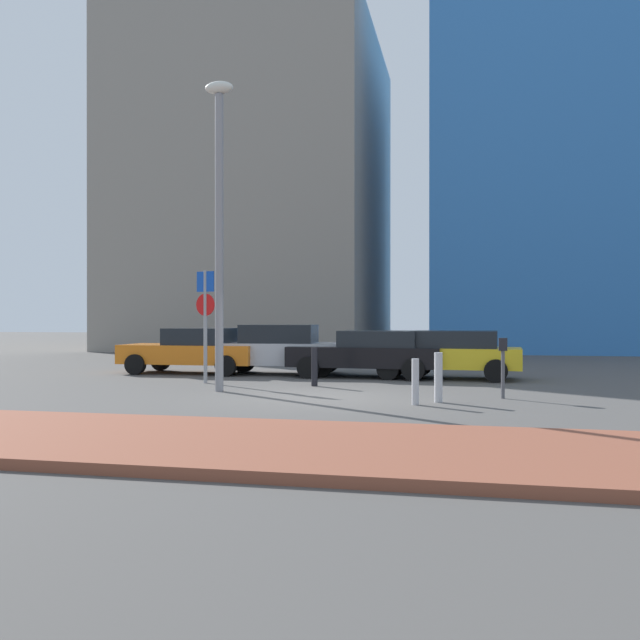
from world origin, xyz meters
TOP-DOWN VIEW (x-y plane):
  - ground_plane at (0.00, 0.00)m, footprint 120.00×120.00m
  - sidewalk_brick at (0.00, -6.01)m, footprint 40.00×3.58m
  - parked_car_orange at (-5.37, 5.43)m, footprint 4.37×2.01m
  - parked_car_silver at (-2.62, 5.73)m, footprint 4.43×2.29m
  - parked_car_black at (0.32, 5.20)m, footprint 4.61×2.20m
  - parked_car_yellow at (2.58, 5.19)m, footprint 4.46×2.12m
  - parking_sign_post at (-3.78, 2.49)m, footprint 0.59×0.19m
  - parking_meter at (3.91, 0.58)m, footprint 0.18×0.14m
  - street_lamp at (-2.68, 0.64)m, footprint 0.70×0.36m
  - traffic_bollard_near at (-0.71, 2.32)m, footprint 0.16×0.16m
  - traffic_bollard_mid at (2.55, -0.39)m, footprint 0.17×0.17m
  - traffic_bollard_far at (2.11, -0.89)m, footprint 0.15×0.15m
  - building_colorful_midrise at (9.80, 27.20)m, footprint 16.80×17.32m
  - building_under_construction at (-9.05, 24.74)m, footprint 14.05×15.87m

SIDE VIEW (x-z plane):
  - ground_plane at x=0.00m, z-range 0.00..0.00m
  - sidewalk_brick at x=0.00m, z-range 0.00..0.14m
  - traffic_bollard_far at x=2.11m, z-range 0.00..0.94m
  - traffic_bollard_near at x=-0.71m, z-range 0.00..1.01m
  - traffic_bollard_mid at x=2.55m, z-range 0.00..1.04m
  - parked_car_black at x=0.32m, z-range 0.04..1.43m
  - parked_car_orange at x=-5.37m, z-range 0.02..1.46m
  - parked_car_yellow at x=2.58m, z-range 0.05..1.45m
  - parked_car_silver at x=-2.62m, z-range 0.03..1.59m
  - parking_meter at x=3.91m, z-range 0.20..1.53m
  - parking_sign_post at x=-3.78m, z-range 0.40..3.45m
  - street_lamp at x=-2.68m, z-range 0.63..8.08m
  - building_under_construction at x=-9.05m, z-range 0.00..18.59m
  - building_colorful_midrise at x=9.80m, z-range 0.00..27.79m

